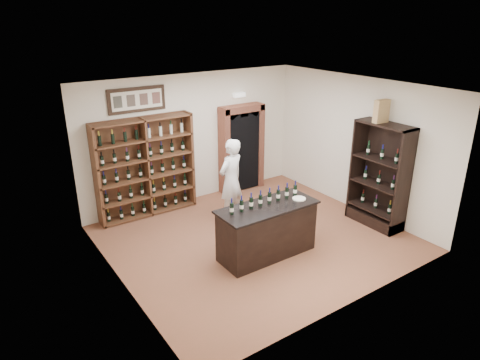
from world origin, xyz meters
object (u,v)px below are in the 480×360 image
at_px(counter_bottle_0, 232,209).
at_px(side_cabinet, 378,191).
at_px(tasting_counter, 267,231).
at_px(wine_shelf, 145,167).
at_px(shopkeeper, 231,180).
at_px(wine_crate, 381,111).

xyz_separation_m(counter_bottle_0, side_cabinet, (3.44, -0.38, -0.35)).
xyz_separation_m(tasting_counter, counter_bottle_0, (-0.72, 0.08, 0.61)).
distance_m(wine_shelf, shopkeeper, 1.91).
distance_m(shopkeeper, wine_crate, 3.35).
distance_m(side_cabinet, wine_crate, 1.68).
bearing_deg(wine_shelf, counter_bottle_0, -82.41).
height_order(counter_bottle_0, shopkeeper, shopkeeper).
height_order(wine_shelf, counter_bottle_0, wine_shelf).
bearing_deg(side_cabinet, shopkeeper, 141.95).
xyz_separation_m(wine_shelf, counter_bottle_0, (0.38, -2.85, 0.01)).
height_order(shopkeeper, wine_crate, wine_crate).
relative_size(counter_bottle_0, shopkeeper, 0.16).
xyz_separation_m(tasting_counter, shopkeeper, (0.28, 1.62, 0.42)).
height_order(tasting_counter, shopkeeper, shopkeeper).
distance_m(tasting_counter, side_cabinet, 2.75).
bearing_deg(shopkeeper, wine_crate, 126.06).
relative_size(counter_bottle_0, side_cabinet, 0.14).
relative_size(tasting_counter, shopkeeper, 1.03).
bearing_deg(shopkeeper, wine_shelf, -60.55).
bearing_deg(side_cabinet, counter_bottle_0, 173.70).
distance_m(tasting_counter, shopkeeper, 1.69).
distance_m(wine_shelf, tasting_counter, 3.19).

